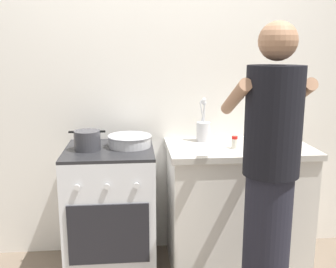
{
  "coord_description": "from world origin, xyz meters",
  "views": [
    {
      "loc": [
        -0.18,
        -2.43,
        1.55
      ],
      "look_at": [
        0.05,
        0.12,
        1.0
      ],
      "focal_mm": 41.43,
      "sensor_mm": 36.0,
      "label": 1
    }
  ],
  "objects_px": {
    "mixing_bowl": "(130,140)",
    "utensil_crock": "(203,129)",
    "person": "(270,181)",
    "stove_range": "(111,211)",
    "spice_bottle": "(235,143)",
    "pot": "(87,140)",
    "oil_bottle": "(271,132)"
  },
  "relations": [
    {
      "from": "utensil_crock",
      "to": "oil_bottle",
      "type": "xyz_separation_m",
      "value": [
        0.42,
        -0.26,
        0.03
      ]
    },
    {
      "from": "mixing_bowl",
      "to": "utensil_crock",
      "type": "bearing_deg",
      "value": 12.67
    },
    {
      "from": "utensil_crock",
      "to": "person",
      "type": "relative_size",
      "value": 0.19
    },
    {
      "from": "mixing_bowl",
      "to": "person",
      "type": "xyz_separation_m",
      "value": [
        0.76,
        -0.68,
        -0.08
      ]
    },
    {
      "from": "pot",
      "to": "stove_range",
      "type": "bearing_deg",
      "value": 7.88
    },
    {
      "from": "person",
      "to": "pot",
      "type": "bearing_deg",
      "value": 149.39
    },
    {
      "from": "pot",
      "to": "mixing_bowl",
      "type": "xyz_separation_m",
      "value": [
        0.28,
        0.07,
        -0.02
      ]
    },
    {
      "from": "stove_range",
      "to": "spice_bottle",
      "type": "xyz_separation_m",
      "value": [
        0.85,
        -0.07,
        0.49
      ]
    },
    {
      "from": "person",
      "to": "utensil_crock",
      "type": "bearing_deg",
      "value": 105.4
    },
    {
      "from": "person",
      "to": "stove_range",
      "type": "bearing_deg",
      "value": 144.8
    },
    {
      "from": "mixing_bowl",
      "to": "oil_bottle",
      "type": "relative_size",
      "value": 1.13
    },
    {
      "from": "person",
      "to": "spice_bottle",
      "type": "bearing_deg",
      "value": 94.9
    },
    {
      "from": "pot",
      "to": "oil_bottle",
      "type": "bearing_deg",
      "value": -3.34
    },
    {
      "from": "utensil_crock",
      "to": "oil_bottle",
      "type": "distance_m",
      "value": 0.49
    },
    {
      "from": "mixing_bowl",
      "to": "person",
      "type": "relative_size",
      "value": 0.18
    },
    {
      "from": "pot",
      "to": "utensil_crock",
      "type": "bearing_deg",
      "value": 12.93
    },
    {
      "from": "spice_bottle",
      "to": "person",
      "type": "bearing_deg",
      "value": -85.1
    },
    {
      "from": "pot",
      "to": "utensil_crock",
      "type": "relative_size",
      "value": 0.76
    },
    {
      "from": "pot",
      "to": "person",
      "type": "relative_size",
      "value": 0.14
    },
    {
      "from": "mixing_bowl",
      "to": "utensil_crock",
      "type": "xyz_separation_m",
      "value": [
        0.54,
        0.12,
        0.04
      ]
    },
    {
      "from": "spice_bottle",
      "to": "person",
      "type": "distance_m",
      "value": 0.57
    },
    {
      "from": "oil_bottle",
      "to": "person",
      "type": "xyz_separation_m",
      "value": [
        -0.19,
        -0.54,
        -0.15
      ]
    },
    {
      "from": "spice_bottle",
      "to": "oil_bottle",
      "type": "bearing_deg",
      "value": -4.99
    },
    {
      "from": "pot",
      "to": "oil_bottle",
      "type": "relative_size",
      "value": 0.9
    },
    {
      "from": "utensil_crock",
      "to": "spice_bottle",
      "type": "xyz_separation_m",
      "value": [
        0.17,
        -0.24,
        -0.05
      ]
    },
    {
      "from": "utensil_crock",
      "to": "oil_bottle",
      "type": "relative_size",
      "value": 1.18
    },
    {
      "from": "spice_bottle",
      "to": "oil_bottle",
      "type": "height_order",
      "value": "oil_bottle"
    },
    {
      "from": "stove_range",
      "to": "person",
      "type": "relative_size",
      "value": 0.53
    },
    {
      "from": "oil_bottle",
      "to": "spice_bottle",
      "type": "bearing_deg",
      "value": 175.01
    },
    {
      "from": "mixing_bowl",
      "to": "oil_bottle",
      "type": "bearing_deg",
      "value": -8.29
    },
    {
      "from": "pot",
      "to": "mixing_bowl",
      "type": "height_order",
      "value": "pot"
    },
    {
      "from": "utensil_crock",
      "to": "person",
      "type": "xyz_separation_m",
      "value": [
        0.22,
        -0.8,
        -0.13
      ]
    }
  ]
}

